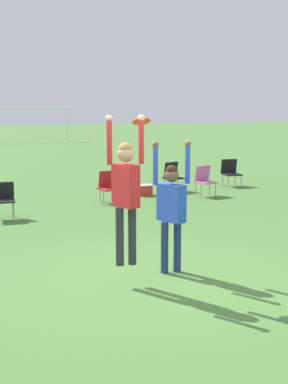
{
  "coord_description": "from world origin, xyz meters",
  "views": [
    {
      "loc": [
        -2.25,
        -7.49,
        2.67
      ],
      "look_at": [
        -0.02,
        0.39,
        1.3
      ],
      "focal_mm": 50.0,
      "sensor_mm": 36.0,
      "label": 1
    }
  ],
  "objects_px": {
    "person_defending": "(171,204)",
    "cooler_box": "(145,190)",
    "person_jumping": "(126,186)",
    "camping_chair_4": "(2,197)",
    "frisbee": "(141,121)",
    "camping_chair_2": "(172,174)",
    "camping_chair_5": "(204,179)",
    "camping_chair_1": "(231,171)",
    "camping_chair_0": "(109,185)"
  },
  "relations": [
    {
      "from": "camping_chair_4",
      "to": "person_defending",
      "type": "bearing_deg",
      "value": 116.38
    },
    {
      "from": "person_defending",
      "to": "camping_chair_2",
      "type": "height_order",
      "value": "person_defending"
    },
    {
      "from": "frisbee",
      "to": "camping_chair_2",
      "type": "relative_size",
      "value": 0.31
    },
    {
      "from": "camping_chair_1",
      "to": "camping_chair_5",
      "type": "relative_size",
      "value": 0.99
    },
    {
      "from": "frisbee",
      "to": "camping_chair_5",
      "type": "distance_m",
      "value": 7.96
    },
    {
      "from": "person_jumping",
      "to": "person_defending",
      "type": "xyz_separation_m",
      "value": [
        0.83,
        0.39,
        -0.37
      ]
    },
    {
      "from": "camping_chair_0",
      "to": "camping_chair_5",
      "type": "relative_size",
      "value": 0.98
    },
    {
      "from": "camping_chair_4",
      "to": "cooler_box",
      "type": "relative_size",
      "value": 2.16
    },
    {
      "from": "person_jumping",
      "to": "cooler_box",
      "type": "bearing_deg",
      "value": -43.0
    },
    {
      "from": "person_jumping",
      "to": "frisbee",
      "type": "relative_size",
      "value": 7.98
    },
    {
      "from": "frisbee",
      "to": "camping_chair_1",
      "type": "distance_m",
      "value": 10.02
    },
    {
      "from": "frisbee",
      "to": "camping_chair_2",
      "type": "distance_m",
      "value": 8.64
    },
    {
      "from": "camping_chair_0",
      "to": "camping_chair_4",
      "type": "height_order",
      "value": "camping_chair_0"
    },
    {
      "from": "camping_chair_1",
      "to": "camping_chair_0",
      "type": "bearing_deg",
      "value": 24.06
    },
    {
      "from": "frisbee",
      "to": "camping_chair_5",
      "type": "bearing_deg",
      "value": 60.88
    },
    {
      "from": "cooler_box",
      "to": "camping_chair_5",
      "type": "bearing_deg",
      "value": -18.59
    },
    {
      "from": "person_defending",
      "to": "cooler_box",
      "type": "bearing_deg",
      "value": 142.33
    },
    {
      "from": "person_jumping",
      "to": "camping_chair_1",
      "type": "height_order",
      "value": "person_jumping"
    },
    {
      "from": "frisbee",
      "to": "camping_chair_4",
      "type": "bearing_deg",
      "value": 110.49
    },
    {
      "from": "camping_chair_4",
      "to": "person_jumping",
      "type": "bearing_deg",
      "value": 106.82
    },
    {
      "from": "camping_chair_2",
      "to": "cooler_box",
      "type": "height_order",
      "value": "camping_chair_2"
    },
    {
      "from": "frisbee",
      "to": "camping_chair_4",
      "type": "relative_size",
      "value": 0.33
    },
    {
      "from": "person_defending",
      "to": "frisbee",
      "type": "distance_m",
      "value": 1.44
    },
    {
      "from": "camping_chair_5",
      "to": "camping_chair_1",
      "type": "bearing_deg",
      "value": -153.53
    },
    {
      "from": "camping_chair_1",
      "to": "cooler_box",
      "type": "height_order",
      "value": "camping_chair_1"
    },
    {
      "from": "camping_chair_4",
      "to": "cooler_box",
      "type": "bearing_deg",
      "value": -152.66
    },
    {
      "from": "person_defending",
      "to": "camping_chair_4",
      "type": "distance_m",
      "value": 5.49
    },
    {
      "from": "camping_chair_2",
      "to": "camping_chair_5",
      "type": "height_order",
      "value": "camping_chair_2"
    },
    {
      "from": "person_jumping",
      "to": "person_defending",
      "type": "bearing_deg",
      "value": -90.0
    },
    {
      "from": "person_jumping",
      "to": "camping_chair_1",
      "type": "relative_size",
      "value": 2.53
    },
    {
      "from": "camping_chair_1",
      "to": "camping_chair_4",
      "type": "height_order",
      "value": "camping_chair_1"
    },
    {
      "from": "camping_chair_0",
      "to": "person_jumping",
      "type": "bearing_deg",
      "value": 64.62
    },
    {
      "from": "person_jumping",
      "to": "camping_chair_1",
      "type": "xyz_separation_m",
      "value": [
        5.56,
        8.39,
        -0.99
      ]
    },
    {
      "from": "person_jumping",
      "to": "camping_chair_4",
      "type": "relative_size",
      "value": 2.6
    },
    {
      "from": "frisbee",
      "to": "camping_chair_1",
      "type": "xyz_separation_m",
      "value": [
        5.3,
        8.29,
        -1.92
      ]
    },
    {
      "from": "person_jumping",
      "to": "camping_chair_5",
      "type": "height_order",
      "value": "person_jumping"
    },
    {
      "from": "frisbee",
      "to": "camping_chair_2",
      "type": "bearing_deg",
      "value": 68.09
    },
    {
      "from": "camping_chair_1",
      "to": "cooler_box",
      "type": "bearing_deg",
      "value": 19.27
    },
    {
      "from": "camping_chair_0",
      "to": "camping_chair_4",
      "type": "distance_m",
      "value": 3.14
    },
    {
      "from": "camping_chair_1",
      "to": "camping_chair_5",
      "type": "height_order",
      "value": "camping_chair_5"
    },
    {
      "from": "person_defending",
      "to": "cooler_box",
      "type": "relative_size",
      "value": 5.35
    },
    {
      "from": "camping_chair_5",
      "to": "frisbee",
      "type": "bearing_deg",
      "value": 42.45
    },
    {
      "from": "person_defending",
      "to": "camping_chair_5",
      "type": "distance_m",
      "value": 7.24
    },
    {
      "from": "camping_chair_2",
      "to": "person_jumping",
      "type": "bearing_deg",
      "value": 44.51
    },
    {
      "from": "camping_chair_2",
      "to": "camping_chair_5",
      "type": "bearing_deg",
      "value": 97.96
    },
    {
      "from": "person_jumping",
      "to": "person_defending",
      "type": "distance_m",
      "value": 0.99
    },
    {
      "from": "frisbee",
      "to": "cooler_box",
      "type": "xyz_separation_m",
      "value": [
        2.13,
        7.3,
        -2.25
      ]
    },
    {
      "from": "person_jumping",
      "to": "cooler_box",
      "type": "distance_m",
      "value": 7.89
    },
    {
      "from": "camping_chair_4",
      "to": "cooler_box",
      "type": "height_order",
      "value": "camping_chair_4"
    },
    {
      "from": "camping_chair_0",
      "to": "cooler_box",
      "type": "distance_m",
      "value": 1.5
    }
  ]
}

